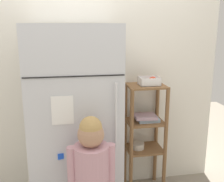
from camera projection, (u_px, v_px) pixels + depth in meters
name	position (u px, v px, depth m)	size (l,w,h in m)	color
kitchen_wall_back	(87.00, 85.00, 2.56)	(2.59, 0.03, 2.13)	silver
refrigerator	(75.00, 123.00, 2.26)	(0.72, 0.68, 1.63)	silver
child_standing	(92.00, 172.00, 1.86)	(0.33, 0.25, 1.03)	#4B334E
pantry_shelf_unit	(145.00, 129.00, 2.57)	(0.36, 0.30, 1.08)	brown
fruit_bin	(151.00, 81.00, 2.45)	(0.19, 0.14, 0.08)	white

